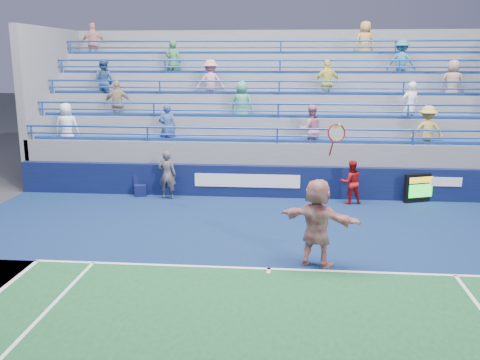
# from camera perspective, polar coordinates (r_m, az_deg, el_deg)

# --- Properties ---
(ground) EXTENTS (120.00, 120.00, 0.00)m
(ground) POSITION_cam_1_polar(r_m,az_deg,el_deg) (12.29, 3.09, -9.53)
(ground) COLOR #333538
(sponsor_wall) EXTENTS (18.00, 0.32, 1.10)m
(sponsor_wall) POSITION_cam_1_polar(r_m,az_deg,el_deg) (18.33, 3.92, -0.18)
(sponsor_wall) COLOR #0A123C
(sponsor_wall) RESTS_ON ground
(bleacher_stand) EXTENTS (18.00, 5.60, 6.13)m
(bleacher_stand) POSITION_cam_1_polar(r_m,az_deg,el_deg) (21.86, 4.18, 4.59)
(bleacher_stand) COLOR slate
(bleacher_stand) RESTS_ON ground
(serve_speed_board) EXTENTS (1.36, 0.65, 0.97)m
(serve_speed_board) POSITION_cam_1_polar(r_m,az_deg,el_deg) (18.73, 18.98, -0.78)
(serve_speed_board) COLOR black
(serve_speed_board) RESTS_ON ground
(judge_chair) EXTENTS (0.51, 0.52, 0.71)m
(judge_chair) POSITION_cam_1_polar(r_m,az_deg,el_deg) (18.85, -10.61, -1.02)
(judge_chair) COLOR #0D1342
(judge_chair) RESTS_ON ground
(tennis_player) EXTENTS (2.00, 1.31, 3.30)m
(tennis_player) POSITION_cam_1_polar(r_m,az_deg,el_deg) (12.30, 8.26, -4.50)
(tennis_player) COLOR white
(tennis_player) RESTS_ON ground
(line_judge) EXTENTS (0.62, 0.41, 1.67)m
(line_judge) POSITION_cam_1_polar(r_m,az_deg,el_deg) (18.20, -7.78, 0.55)
(line_judge) COLOR #151B3B
(line_judge) RESTS_ON ground
(ball_girl) EXTENTS (0.80, 0.68, 1.45)m
(ball_girl) POSITION_cam_1_polar(r_m,az_deg,el_deg) (17.80, 11.75, -0.24)
(ball_girl) COLOR #A11212
(ball_girl) RESTS_ON ground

